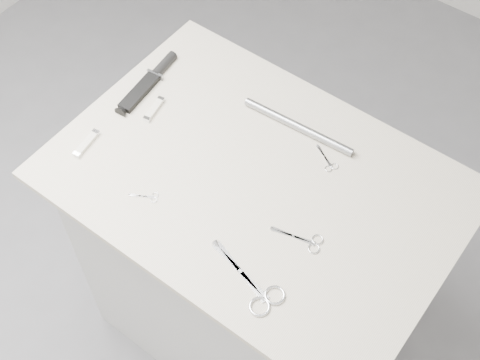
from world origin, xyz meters
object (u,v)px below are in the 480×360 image
Objects in this scene: metal_rail at (298,126)px; pocket_knife_b at (87,143)px; embroidery_scissors_a at (306,241)px; pocket_knife_a at (154,109)px; large_shears at (257,290)px; plinth at (253,268)px; embroidery_scissors_b at (328,162)px; tiny_scissors at (148,197)px; sheathed_knife at (151,79)px.

pocket_knife_b is at bearing -137.61° from metal_rail.
pocket_knife_a is at bearing 156.62° from embroidery_scissors_a.
large_shears is at bearing -127.62° from pocket_knife_a.
embroidery_scissors_a is at bearing 99.08° from large_shears.
embroidery_scissors_a reaches higher than plinth.
pocket_knife_a is at bearing -134.79° from embroidery_scissors_b.
embroidery_scissors_b is (0.11, 0.15, 0.47)m from plinth.
embroidery_scissors_a is 1.82× the size of tiny_scissors.
large_shears is at bearing -36.38° from tiny_scissors.
large_shears reaches higher than embroidery_scissors_a.
plinth is 10.75× the size of embroidery_scissors_b.
plinth is 4.24× the size of large_shears.
sheathed_knife reaches higher than tiny_scissors.
metal_rail is (0.17, 0.40, 0.01)m from tiny_scissors.
pocket_knife_a reaches higher than embroidery_scissors_a.
tiny_scissors is 0.38m from sheathed_knife.
sheathed_knife is at bearing 34.24° from pocket_knife_a.
plinth is 7.16× the size of embroidery_scissors_a.
plinth is 0.59m from pocket_knife_a.
embroidery_scissors_b is 0.54m from sheathed_knife.
embroidery_scissors_b is at bearing 114.08° from large_shears.
pocket_knife_b is 0.55m from metal_rail.
pocket_knife_b is at bearing -157.27° from plinth.
plinth is at bearing 145.92° from embroidery_scissors_a.
pocket_knife_a is at bearing 168.25° from large_shears.
plinth is 0.54m from tiny_scissors.
sheathed_knife is 2.53× the size of pocket_knife_b.
tiny_scissors is at bearing -153.60° from pocket_knife_a.
pocket_knife_a is at bearing -140.54° from sheathed_knife.
embroidery_scissors_a is at bearing -110.85° from pocket_knife_a.
embroidery_scissors_b is 0.35× the size of sheathed_knife.
large_shears is at bearing -51.18° from embroidery_scissors_b.
large_shears is at bearing -66.73° from metal_rail.
tiny_scissors is 0.72× the size of pocket_knife_b.
plinth is at bearing 141.04° from large_shears.
embroidery_scissors_a and embroidery_scissors_b have the same top height.
plinth is 3.75× the size of sheathed_knife.
plinth is 10.09× the size of pocket_knife_a.
metal_rail is at bearing -82.51° from sheathed_knife.
tiny_scissors is at bearing -105.09° from pocket_knife_b.
sheathed_knife reaches higher than pocket_knife_b.
pocket_knife_a is at bearing 176.95° from plinth.
plinth is 0.65m from sheathed_knife.
pocket_knife_a is at bearing -152.61° from metal_rail.
large_shears is 0.67× the size of metal_rail.
large_shears reaches higher than embroidery_scissors_b.
tiny_scissors reaches higher than plinth.
embroidery_scissors_a is (0.02, 0.17, -0.00)m from large_shears.
plinth is 0.52m from metal_rail.
large_shears is 2.23× the size of pocket_knife_b.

